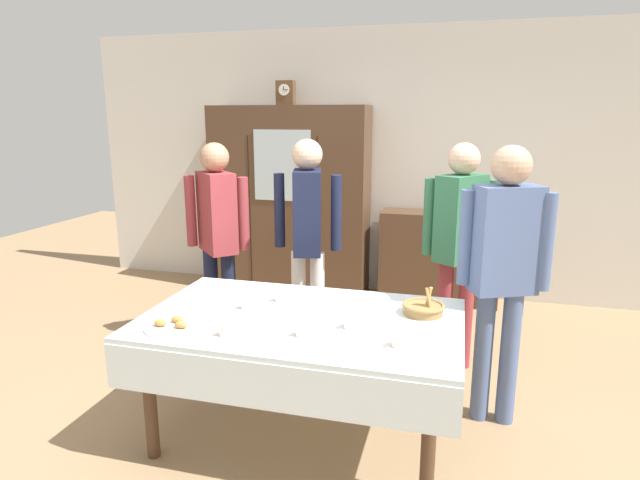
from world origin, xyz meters
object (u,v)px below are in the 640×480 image
at_px(tea_cup_mid_right, 281,298).
at_px(tea_cup_back_edge, 303,332).
at_px(tea_cup_mid_left, 399,342).
at_px(dining_table, 300,335).
at_px(tea_cup_far_left, 227,332).
at_px(tea_cup_center, 248,305).
at_px(spoon_far_left, 217,304).
at_px(bread_basket, 423,308).
at_px(wall_cabinet, 290,201).
at_px(person_near_right_end, 218,227).
at_px(book_stack, 441,210).
at_px(pastry_plate, 172,326).
at_px(tea_cup_far_right, 351,324).
at_px(bookshelf_low, 439,257).
at_px(person_beside_shelf, 308,227).
at_px(person_behind_table_right, 504,259).
at_px(person_behind_table_left, 459,234).
at_px(spoon_front_edge, 421,332).
at_px(mantel_clock, 286,93).

distance_m(tea_cup_mid_right, tea_cup_back_edge, 0.54).
bearing_deg(tea_cup_mid_left, dining_table, 158.14).
xyz_separation_m(tea_cup_mid_left, tea_cup_far_left, (-0.86, -0.09, -0.00)).
relative_size(dining_table, tea_cup_back_edge, 13.56).
bearing_deg(tea_cup_center, spoon_far_left, 172.21).
relative_size(tea_cup_mid_right, tea_cup_mid_left, 1.00).
distance_m(tea_cup_mid_right, tea_cup_mid_left, 0.89).
bearing_deg(dining_table, bread_basket, 21.37).
bearing_deg(tea_cup_far_left, wall_cabinet, 101.86).
height_order(tea_cup_far_left, person_near_right_end, person_near_right_end).
bearing_deg(wall_cabinet, book_stack, 1.87).
relative_size(wall_cabinet, person_near_right_end, 1.18).
xyz_separation_m(book_stack, tea_cup_far_left, (-0.93, -2.96, -0.16)).
relative_size(wall_cabinet, pastry_plate, 6.92).
relative_size(wall_cabinet, tea_cup_far_right, 14.91).
distance_m(tea_cup_back_edge, bread_basket, 0.74).
bearing_deg(tea_cup_mid_left, tea_cup_center, 161.98).
bearing_deg(tea_cup_far_left, bookshelf_low, 72.50).
bearing_deg(person_beside_shelf, tea_cup_far_left, -90.50).
distance_m(wall_cabinet, tea_cup_mid_right, 2.47).
distance_m(bookshelf_low, person_behind_table_right, 2.25).
distance_m(bookshelf_low, tea_cup_far_left, 3.12).
distance_m(tea_cup_mid_right, person_behind_table_left, 1.42).
xyz_separation_m(book_stack, spoon_front_edge, (0.02, -2.66, -0.18)).
relative_size(tea_cup_center, spoon_front_edge, 1.09).
bearing_deg(tea_cup_far_left, person_near_right_end, 116.94).
xyz_separation_m(tea_cup_center, spoon_far_left, (-0.21, 0.03, -0.02)).
xyz_separation_m(mantel_clock, bookshelf_low, (1.57, 0.05, -1.61)).
bearing_deg(pastry_plate, bread_basket, 23.51).
bearing_deg(tea_cup_center, person_beside_shelf, 86.75).
relative_size(mantel_clock, book_stack, 1.24).
distance_m(bookshelf_low, pastry_plate, 3.21).
bearing_deg(tea_cup_far_right, pastry_plate, -165.92).
bearing_deg(pastry_plate, person_behind_table_right, 25.28).
distance_m(tea_cup_mid_right, person_near_right_end, 1.13).
height_order(spoon_front_edge, person_behind_table_left, person_behind_table_left).
xyz_separation_m(tea_cup_mid_left, person_behind_table_right, (0.51, 0.74, 0.26)).
relative_size(book_stack, tea_cup_far_right, 1.48).
height_order(wall_cabinet, person_beside_shelf, wall_cabinet).
height_order(tea_cup_far_left, spoon_front_edge, tea_cup_far_left).
height_order(pastry_plate, spoon_front_edge, pastry_plate).
xyz_separation_m(tea_cup_mid_right, person_behind_table_left, (1.02, 0.97, 0.24)).
height_order(tea_cup_far_right, bread_basket, bread_basket).
relative_size(tea_cup_mid_right, tea_cup_far_right, 1.00).
height_order(bookshelf_low, tea_cup_mid_right, bookshelf_low).
bearing_deg(person_beside_shelf, mantel_clock, 113.79).
distance_m(tea_cup_mid_left, person_beside_shelf, 1.61).
relative_size(tea_cup_far_left, person_behind_table_right, 0.08).
xyz_separation_m(tea_cup_center, tea_cup_far_right, (0.64, -0.13, 0.00)).
height_order(tea_cup_center, pastry_plate, tea_cup_center).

